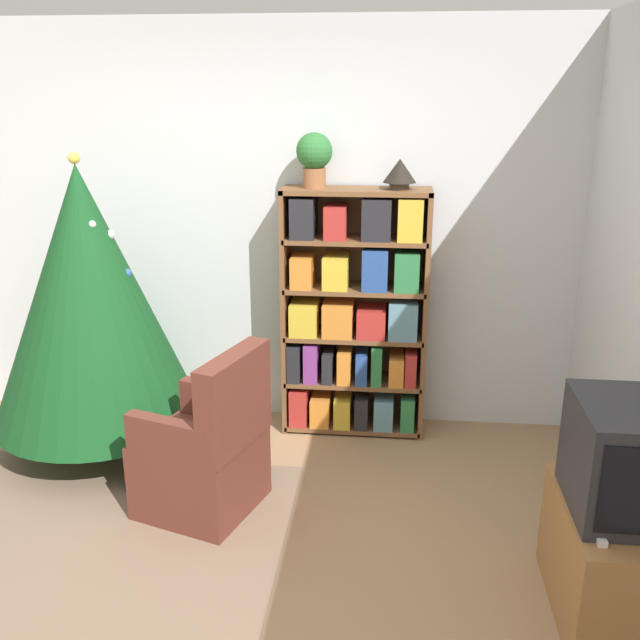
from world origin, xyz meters
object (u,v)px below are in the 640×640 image
object	(u,v)px
bookshelf	(355,314)
christmas_tree	(89,297)
armchair	(206,454)
television	(623,458)
table_lamp	(400,172)
potted_plant	(314,156)

from	to	relation	value
bookshelf	christmas_tree	xyz separation A→B (m)	(-1.57, -0.41, 0.19)
bookshelf	armchair	size ratio (longest dim) A/B	1.74
television	table_lamp	bearing A→B (deg)	119.05
television	table_lamp	xyz separation A→B (m)	(-0.93, 1.67, 0.94)
television	table_lamp	distance (m)	2.13
armchair	table_lamp	size ratio (longest dim) A/B	4.60
potted_plant	table_lamp	world-z (taller)	potted_plant
television	potted_plant	world-z (taller)	potted_plant
bookshelf	table_lamp	bearing A→B (deg)	1.82
christmas_tree	potted_plant	bearing A→B (deg)	17.87
christmas_tree	table_lamp	world-z (taller)	christmas_tree
television	potted_plant	size ratio (longest dim) A/B	1.57
potted_plant	armchair	bearing A→B (deg)	-114.05
bookshelf	table_lamp	distance (m)	0.93
television	christmas_tree	size ratio (longest dim) A/B	0.28
christmas_tree	armchair	size ratio (longest dim) A/B	2.00
christmas_tree	table_lamp	xyz separation A→B (m)	(1.83, 0.42, 0.71)
bookshelf	christmas_tree	world-z (taller)	christmas_tree
potted_plant	bookshelf	bearing A→B (deg)	-1.75
television	christmas_tree	distance (m)	3.03
armchair	table_lamp	xyz separation A→B (m)	(0.98, 1.04, 1.38)
bookshelf	television	xyz separation A→B (m)	(1.18, -1.66, -0.05)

